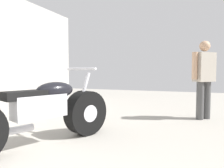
# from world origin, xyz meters

# --- Properties ---
(ground_plane) EXTENTS (15.56, 15.56, 0.00)m
(ground_plane) POSITION_xyz_m (0.00, 3.24, 0.00)
(ground_plane) COLOR #A8A399
(motorcycle_maroon_cruiser) EXTENTS (1.13, 2.13, 1.04)m
(motorcycle_maroon_cruiser) POSITION_xyz_m (-0.90, 2.44, 0.43)
(motorcycle_maroon_cruiser) COLOR black
(motorcycle_maroon_cruiser) RESTS_ON ground_plane
(mechanic_in_blue) EXTENTS (0.52, 0.53, 1.60)m
(mechanic_in_blue) POSITION_xyz_m (1.21, 5.00, 0.90)
(mechanic_in_blue) COLOR #4C4C4C
(mechanic_in_blue) RESTS_ON ground_plane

